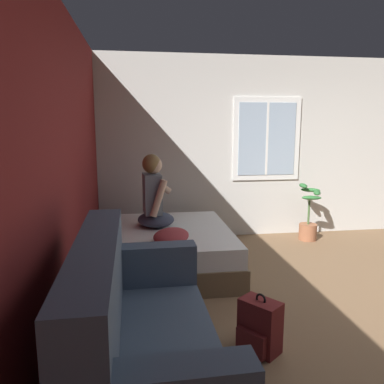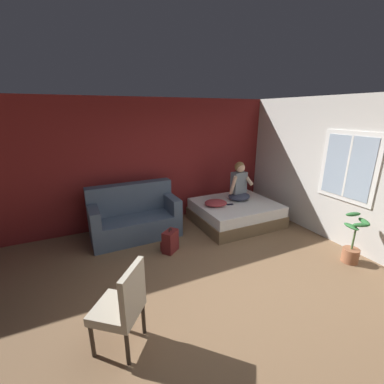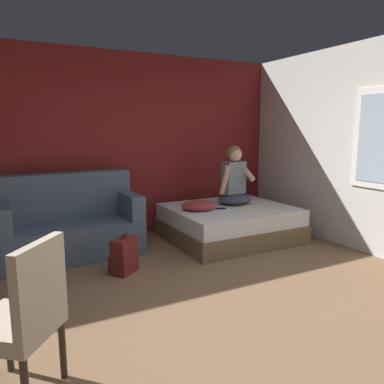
{
  "view_description": "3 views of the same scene",
  "coord_description": "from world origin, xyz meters",
  "px_view_note": "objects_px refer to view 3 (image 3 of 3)",
  "views": [
    {
      "loc": [
        -2.77,
        2.32,
        1.69
      ],
      "look_at": [
        0.26,
        1.89,
        1.14
      ],
      "focal_mm": 35.0,
      "sensor_mm": 36.0,
      "label": 1
    },
    {
      "loc": [
        -1.68,
        -2.43,
        2.43
      ],
      "look_at": [
        0.43,
        2.02,
        0.87
      ],
      "focal_mm": 24.0,
      "sensor_mm": 36.0,
      "label": 2
    },
    {
      "loc": [
        -1.48,
        -2.45,
        1.62
      ],
      "look_at": [
        0.67,
        1.62,
        0.82
      ],
      "focal_mm": 35.0,
      "sensor_mm": 36.0,
      "label": 3
    }
  ],
  "objects_px": {
    "couch": "(70,225)",
    "side_chair": "(22,315)",
    "cell_phone": "(220,208)",
    "backpack": "(124,256)",
    "bed": "(229,223)",
    "throw_pillow": "(199,205)",
    "person_seated": "(234,181)"
  },
  "relations": [
    {
      "from": "couch",
      "to": "person_seated",
      "type": "xyz_separation_m",
      "value": [
        2.37,
        -0.2,
        0.44
      ]
    },
    {
      "from": "backpack",
      "to": "side_chair",
      "type": "bearing_deg",
      "value": -124.54
    },
    {
      "from": "cell_phone",
      "to": "backpack",
      "type": "bearing_deg",
      "value": -55.25
    },
    {
      "from": "couch",
      "to": "backpack",
      "type": "bearing_deg",
      "value": -65.14
    },
    {
      "from": "side_chair",
      "to": "cell_phone",
      "type": "relative_size",
      "value": 6.81
    },
    {
      "from": "person_seated",
      "to": "throw_pillow",
      "type": "distance_m",
      "value": 0.76
    },
    {
      "from": "bed",
      "to": "backpack",
      "type": "bearing_deg",
      "value": -162.78
    },
    {
      "from": "cell_phone",
      "to": "side_chair",
      "type": "bearing_deg",
      "value": -34.45
    },
    {
      "from": "side_chair",
      "to": "person_seated",
      "type": "height_order",
      "value": "person_seated"
    },
    {
      "from": "throw_pillow",
      "to": "cell_phone",
      "type": "height_order",
      "value": "throw_pillow"
    },
    {
      "from": "backpack",
      "to": "cell_phone",
      "type": "bearing_deg",
      "value": 17.32
    },
    {
      "from": "couch",
      "to": "throw_pillow",
      "type": "xyz_separation_m",
      "value": [
        1.68,
        -0.35,
        0.16
      ]
    },
    {
      "from": "bed",
      "to": "throw_pillow",
      "type": "distance_m",
      "value": 0.6
    },
    {
      "from": "backpack",
      "to": "cell_phone",
      "type": "xyz_separation_m",
      "value": [
        1.59,
        0.49,
        0.29
      ]
    },
    {
      "from": "person_seated",
      "to": "throw_pillow",
      "type": "height_order",
      "value": "person_seated"
    },
    {
      "from": "couch",
      "to": "person_seated",
      "type": "height_order",
      "value": "person_seated"
    },
    {
      "from": "bed",
      "to": "cell_phone",
      "type": "bearing_deg",
      "value": -163.65
    },
    {
      "from": "cell_phone",
      "to": "person_seated",
      "type": "bearing_deg",
      "value": 136.39
    },
    {
      "from": "side_chair",
      "to": "throw_pillow",
      "type": "bearing_deg",
      "value": 42.46
    },
    {
      "from": "couch",
      "to": "throw_pillow",
      "type": "bearing_deg",
      "value": -11.76
    },
    {
      "from": "couch",
      "to": "side_chair",
      "type": "relative_size",
      "value": 1.75
    },
    {
      "from": "couch",
      "to": "side_chair",
      "type": "xyz_separation_m",
      "value": [
        -0.71,
        -2.53,
        0.14
      ]
    },
    {
      "from": "backpack",
      "to": "bed",
      "type": "bearing_deg",
      "value": 17.22
    },
    {
      "from": "throw_pillow",
      "to": "couch",
      "type": "bearing_deg",
      "value": 168.24
    },
    {
      "from": "side_chair",
      "to": "person_seated",
      "type": "relative_size",
      "value": 1.12
    },
    {
      "from": "bed",
      "to": "throw_pillow",
      "type": "relative_size",
      "value": 3.64
    },
    {
      "from": "side_chair",
      "to": "backpack",
      "type": "relative_size",
      "value": 2.14
    },
    {
      "from": "bed",
      "to": "person_seated",
      "type": "relative_size",
      "value": 2.0
    },
    {
      "from": "couch",
      "to": "backpack",
      "type": "distance_m",
      "value": 1.01
    },
    {
      "from": "couch",
      "to": "cell_phone",
      "type": "distance_m",
      "value": 2.05
    },
    {
      "from": "bed",
      "to": "cell_phone",
      "type": "xyz_separation_m",
      "value": [
        -0.19,
        -0.06,
        0.25
      ]
    },
    {
      "from": "person_seated",
      "to": "cell_phone",
      "type": "xyz_separation_m",
      "value": [
        -0.36,
        -0.2,
        -0.35
      ]
    }
  ]
}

